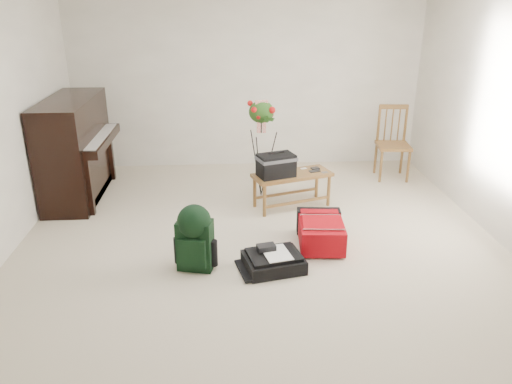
{
  "coord_description": "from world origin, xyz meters",
  "views": [
    {
      "loc": [
        -0.33,
        -4.46,
        2.44
      ],
      "look_at": [
        -0.03,
        0.35,
        0.5
      ],
      "focal_mm": 35.0,
      "sensor_mm": 36.0,
      "label": 1
    }
  ],
  "objects": [
    {
      "name": "dining_chair",
      "position": [
        1.98,
        2.04,
        0.49
      ],
      "size": [
        0.47,
        0.47,
        1.0
      ],
      "rotation": [
        0.0,
        0.0,
        -0.09
      ],
      "color": "brown",
      "rests_on": "floor"
    },
    {
      "name": "red_suitcase",
      "position": [
        0.62,
        0.13,
        0.15
      ],
      "size": [
        0.49,
        0.69,
        0.28
      ],
      "rotation": [
        0.0,
        0.0,
        -0.08
      ],
      "color": "#BA0817",
      "rests_on": "floor"
    },
    {
      "name": "piano",
      "position": [
        -2.19,
        1.6,
        0.6
      ],
      "size": [
        0.71,
        1.5,
        1.25
      ],
      "color": "black",
      "rests_on": "floor"
    },
    {
      "name": "green_backpack",
      "position": [
        -0.64,
        -0.31,
        0.35
      ],
      "size": [
        0.36,
        0.33,
        0.64
      ],
      "rotation": [
        0.0,
        0.0,
        -0.23
      ],
      "color": "black",
      "rests_on": "floor"
    },
    {
      "name": "flower_stand",
      "position": [
        0.11,
        1.48,
        0.61
      ],
      "size": [
        0.45,
        0.45,
        1.26
      ],
      "rotation": [
        0.0,
        0.0,
        0.14
      ],
      "color": "black",
      "rests_on": "floor"
    },
    {
      "name": "floor",
      "position": [
        0.0,
        0.0,
        0.0
      ],
      "size": [
        5.0,
        5.5,
        0.01
      ],
      "primitive_type": "cube",
      "color": "#BCB398",
      "rests_on": "ground"
    },
    {
      "name": "wall_back",
      "position": [
        0.0,
        2.75,
        1.25
      ],
      "size": [
        5.0,
        0.04,
        2.5
      ],
      "primitive_type": "cube",
      "color": "white",
      "rests_on": "floor"
    },
    {
      "name": "black_duffel",
      "position": [
        0.09,
        -0.37,
        0.08
      ],
      "size": [
        0.61,
        0.53,
        0.22
      ],
      "rotation": [
        0.0,
        0.0,
        0.22
      ],
      "color": "black",
      "rests_on": "floor"
    },
    {
      "name": "bench",
      "position": [
        0.31,
        1.09,
        0.51
      ],
      "size": [
        1.01,
        0.66,
        0.72
      ],
      "rotation": [
        0.0,
        0.0,
        0.32
      ],
      "color": "brown",
      "rests_on": "floor"
    }
  ]
}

